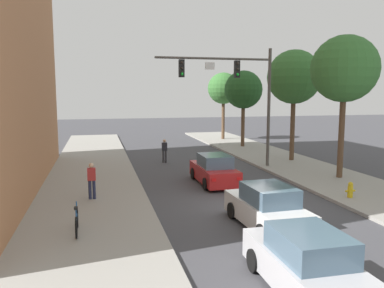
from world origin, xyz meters
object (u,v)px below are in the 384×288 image
at_px(traffic_signal_mast, 238,85).
at_px(bicycle_leaning, 77,222).
at_px(car_third_silver, 306,265).
at_px(pedestrian_crossing_road, 165,150).
at_px(car_following_white, 267,209).
at_px(street_tree_nearest, 345,69).
at_px(street_tree_second, 294,77).
at_px(pedestrian_sidewalk_left_walker, 92,179).
at_px(car_lead_red, 214,170).
at_px(street_tree_farthest, 223,89).
at_px(fire_hydrant, 350,190).
at_px(street_tree_third, 243,90).

height_order(traffic_signal_mast, bicycle_leaning, traffic_signal_mast).
relative_size(car_third_silver, pedestrian_crossing_road, 2.60).
xyz_separation_m(traffic_signal_mast, car_following_white, (-2.72, -10.60, -4.66)).
xyz_separation_m(street_tree_nearest, street_tree_second, (0.16, 5.90, -0.20)).
height_order(car_third_silver, pedestrian_sidewalk_left_walker, pedestrian_sidewalk_left_walker).
bearing_deg(traffic_signal_mast, car_lead_red, -126.45).
distance_m(bicycle_leaning, street_tree_farthest, 28.56).
height_order(car_third_silver, street_tree_nearest, street_tree_nearest).
bearing_deg(bicycle_leaning, car_lead_red, 43.38).
bearing_deg(pedestrian_crossing_road, fire_hydrant, -60.79).
distance_m(pedestrian_crossing_road, bicycle_leaning, 14.49).
relative_size(car_following_white, pedestrian_sidewalk_left_walker, 2.62).
distance_m(car_third_silver, street_tree_second, 19.52).
distance_m(street_tree_second, street_tree_third, 7.60).
relative_size(car_third_silver, bicycle_leaning, 2.41).
xyz_separation_m(street_tree_nearest, street_tree_farthest, (-0.62, 19.11, -0.85)).
height_order(car_following_white, street_tree_third, street_tree_third).
xyz_separation_m(traffic_signal_mast, pedestrian_crossing_road, (-4.06, 3.57, -4.47)).
relative_size(bicycle_leaning, street_tree_third, 0.27).
height_order(pedestrian_sidewalk_left_walker, fire_hydrant, pedestrian_sidewalk_left_walker).
height_order(car_third_silver, fire_hydrant, car_third_silver).
bearing_deg(pedestrian_sidewalk_left_walker, car_following_white, -38.73).
distance_m(pedestrian_crossing_road, street_tree_second, 10.32).
bearing_deg(fire_hydrant, car_third_silver, -131.79).
relative_size(traffic_signal_mast, pedestrian_sidewalk_left_walker, 4.57).
distance_m(car_third_silver, pedestrian_sidewalk_left_walker, 10.80).
height_order(traffic_signal_mast, pedestrian_crossing_road, traffic_signal_mast).
bearing_deg(traffic_signal_mast, car_following_white, -104.37).
bearing_deg(car_third_silver, traffic_signal_mast, 76.07).
bearing_deg(street_tree_farthest, car_lead_red, -109.60).
bearing_deg(car_following_white, street_tree_farthest, 75.28).
relative_size(bicycle_leaning, street_tree_farthest, 0.26).
relative_size(street_tree_nearest, street_tree_farthest, 1.16).
height_order(traffic_signal_mast, car_following_white, traffic_signal_mast).
bearing_deg(street_tree_nearest, fire_hydrant, -118.36).
relative_size(street_tree_nearest, street_tree_second, 1.02).
xyz_separation_m(bicycle_leaning, street_tree_nearest, (13.97, 5.68, 5.60)).
bearing_deg(street_tree_farthest, pedestrian_sidewalk_left_walker, -122.15).
distance_m(car_following_white, street_tree_nearest, 11.11).
bearing_deg(car_third_silver, street_tree_second, 63.14).
xyz_separation_m(traffic_signal_mast, street_tree_second, (4.75, 1.67, 0.56)).
bearing_deg(street_tree_farthest, street_tree_second, -86.66).
relative_size(pedestrian_sidewalk_left_walker, fire_hydrant, 2.28).
bearing_deg(bicycle_leaning, street_tree_farthest, 61.69).
bearing_deg(car_third_silver, bicycle_leaning, 137.28).
distance_m(pedestrian_crossing_road, street_tree_farthest, 14.56).
height_order(car_following_white, pedestrian_crossing_road, pedestrian_crossing_road).
distance_m(bicycle_leaning, fire_hydrant, 11.99).
xyz_separation_m(fire_hydrant, street_tree_second, (2.27, 9.81, 5.43)).
xyz_separation_m(car_following_white, street_tree_second, (7.47, 12.28, 5.22)).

